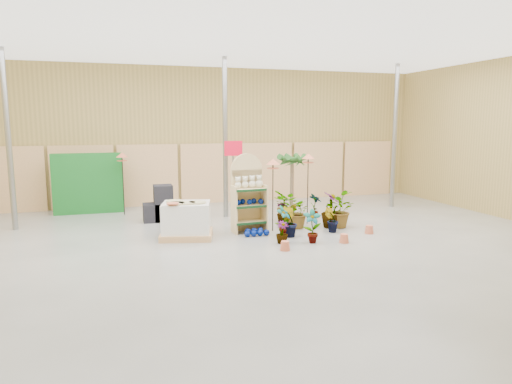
# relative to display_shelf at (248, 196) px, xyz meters

# --- Properties ---
(room) EXTENTS (15.20, 12.10, 4.70)m
(room) POSITION_rel_display_shelf_xyz_m (-0.12, -0.72, 1.33)
(room) COLOR slate
(room) RESTS_ON ground
(display_shelf) EXTENTS (0.84, 0.57, 1.94)m
(display_shelf) POSITION_rel_display_shelf_xyz_m (0.00, 0.00, 0.00)
(display_shelf) COLOR #D5B87D
(display_shelf) RESTS_ON ground
(teddy_bears) EXTENTS (0.72, 0.19, 0.31)m
(teddy_bears) POSITION_rel_display_shelf_xyz_m (0.03, -0.09, 0.34)
(teddy_bears) COLOR #EDE6C7
(teddy_bears) RESTS_ON display_shelf
(gazing_balls_shelf) EXTENTS (0.71, 0.24, 0.14)m
(gazing_balls_shelf) POSITION_rel_display_shelf_xyz_m (0.00, -0.12, -0.12)
(gazing_balls_shelf) COLOR navy
(gazing_balls_shelf) RESTS_ON display_shelf
(gazing_balls_floor) EXTENTS (0.63, 0.39, 0.15)m
(gazing_balls_floor) POSITION_rel_display_shelf_xyz_m (0.06, -0.50, -0.81)
(gazing_balls_floor) COLOR navy
(gazing_balls_floor) RESTS_ON ground
(pallet_stack) EXTENTS (1.38, 1.24, 0.88)m
(pallet_stack) POSITION_rel_display_shelf_xyz_m (-1.57, -0.25, -0.47)
(pallet_stack) COLOR tan
(pallet_stack) RESTS_ON ground
(charcoal_planters) EXTENTS (0.80, 0.50, 1.00)m
(charcoal_planters) POSITION_rel_display_shelf_xyz_m (-2.00, 1.81, -0.47)
(charcoal_planters) COLOR black
(charcoal_planters) RESTS_ON ground
(trellis_stock) EXTENTS (2.00, 0.30, 1.80)m
(trellis_stock) POSITION_rel_display_shelf_xyz_m (-3.92, 3.57, 0.01)
(trellis_stock) COLOR #146420
(trellis_stock) RESTS_ON ground
(offer_sign) EXTENTS (0.50, 0.08, 2.20)m
(offer_sign) POSITION_rel_display_shelf_xyz_m (-0.02, 1.35, 0.68)
(offer_sign) COLOR gray
(offer_sign) RESTS_ON ground
(bird_table_front) EXTENTS (0.34, 0.34, 1.82)m
(bird_table_front) POSITION_rel_display_shelf_xyz_m (0.60, -0.18, 0.80)
(bird_table_front) COLOR black
(bird_table_front) RESTS_ON ground
(bird_table_right) EXTENTS (0.34, 0.34, 1.89)m
(bird_table_right) POSITION_rel_display_shelf_xyz_m (1.76, 0.33, 0.87)
(bird_table_right) COLOR black
(bird_table_right) RESTS_ON ground
(bird_table_back) EXTENTS (0.34, 0.34, 1.84)m
(bird_table_back) POSITION_rel_display_shelf_xyz_m (-2.93, 3.02, 0.82)
(bird_table_back) COLOR black
(bird_table_back) RESTS_ON ground
(palm) EXTENTS (0.70, 0.70, 1.90)m
(palm) POSITION_rel_display_shelf_xyz_m (1.78, 1.56, 0.74)
(palm) COLOR brown
(palm) RESTS_ON ground
(potted_plant_0) EXTENTS (0.47, 0.41, 0.75)m
(potted_plant_0) POSITION_rel_display_shelf_xyz_m (0.65, -0.83, -0.51)
(potted_plant_0) COLOR #204F1A
(potted_plant_0) RESTS_ON ground
(potted_plant_1) EXTENTS (0.50, 0.49, 0.71)m
(potted_plant_1) POSITION_rel_display_shelf_xyz_m (0.77, -0.86, -0.53)
(potted_plant_1) COLOR #204F1A
(potted_plant_1) RESTS_ON ground
(potted_plant_2) EXTENTS (0.86, 0.78, 0.86)m
(potted_plant_2) POSITION_rel_display_shelf_xyz_m (1.25, -0.09, -0.46)
(potted_plant_2) COLOR #204F1A
(potted_plant_2) RESTS_ON ground
(potted_plant_3) EXTENTS (0.63, 0.63, 0.93)m
(potted_plant_3) POSITION_rel_display_shelf_xyz_m (2.17, -0.28, -0.42)
(potted_plant_3) COLOR #204F1A
(potted_plant_3) RESTS_ON ground
(potted_plant_4) EXTENTS (0.38, 0.45, 0.73)m
(potted_plant_4) POSITION_rel_display_shelf_xyz_m (2.22, 0.87, -0.52)
(potted_plant_4) COLOR #204F1A
(potted_plant_4) RESTS_ON ground
(potted_plant_5) EXTENTS (0.35, 0.30, 0.56)m
(potted_plant_5) POSITION_rel_display_shelf_xyz_m (1.32, 0.39, -0.60)
(potted_plant_5) COLOR #204F1A
(potted_plant_5) RESTS_ON ground
(potted_plant_6) EXTENTS (0.76, 0.85, 0.86)m
(potted_plant_6) POSITION_rel_display_shelf_xyz_m (1.33, 0.75, -0.46)
(potted_plant_6) COLOR #204F1A
(potted_plant_6) RESTS_ON ground
(potted_plant_7) EXTENTS (0.31, 0.31, 0.50)m
(potted_plant_7) POSITION_rel_display_shelf_xyz_m (0.41, -1.38, -0.63)
(potted_plant_7) COLOR #204F1A
(potted_plant_7) RESTS_ON ground
(potted_plant_8) EXTENTS (0.46, 0.37, 0.77)m
(potted_plant_8) POSITION_rel_display_shelf_xyz_m (1.07, -1.54, -0.50)
(potted_plant_8) COLOR #204F1A
(potted_plant_8) RESTS_ON ground
(potted_plant_9) EXTENTS (0.41, 0.36, 0.62)m
(potted_plant_9) POSITION_rel_display_shelf_xyz_m (1.94, -0.75, -0.58)
(potted_plant_9) COLOR #204F1A
(potted_plant_9) RESTS_ON ground
(potted_plant_10) EXTENTS (0.84, 0.93, 0.92)m
(potted_plant_10) POSITION_rel_display_shelf_xyz_m (2.36, -0.27, -0.43)
(potted_plant_10) COLOR #204F1A
(potted_plant_10) RESTS_ON ground
(potted_plant_11) EXTENTS (0.40, 0.40, 0.56)m
(potted_plant_11) POSITION_rel_display_shelf_xyz_m (1.19, 0.69, -0.61)
(potted_plant_11) COLOR #204F1A
(potted_plant_11) RESTS_ON ground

